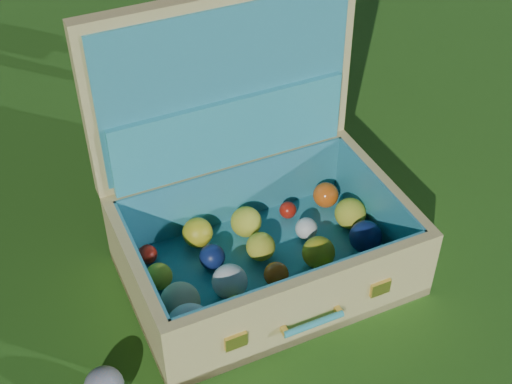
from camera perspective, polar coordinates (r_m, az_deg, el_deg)
name	(u,v)px	position (r m, az deg, el deg)	size (l,w,h in m)	color
ground	(293,334)	(1.59, 2.96, -11.31)	(60.00, 60.00, 0.00)	#215114
suitcase	(251,203)	(1.62, -0.38, -0.91)	(0.70, 0.55, 0.61)	tan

